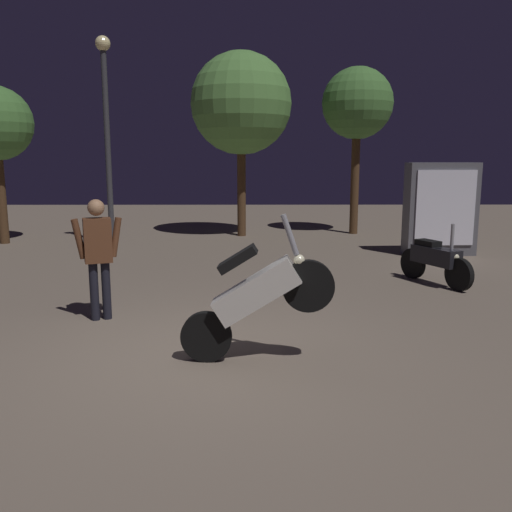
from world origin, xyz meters
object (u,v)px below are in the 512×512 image
Objects in this scene: person_rider_beside at (98,249)px; streetlamp_near at (106,116)px; kiosk_billboard at (441,209)px; motorcycle_black_parked_left at (435,260)px; motorcycle_white_foreground at (256,296)px.

person_rider_beside is 6.94m from streetlamp_near.
streetlamp_near is at bearing -13.00° from kiosk_billboard.
streetlamp_near reaches higher than person_rider_beside.
kiosk_billboard is (6.38, 5.06, 0.06)m from person_rider_beside.
streetlamp_near is 8.27m from kiosk_billboard.
motorcycle_black_parked_left is 5.73m from person_rider_beside.
kiosk_billboard is (4.25, 6.67, 0.31)m from motorcycle_white_foreground.
motorcycle_white_foreground is 7.92m from kiosk_billboard.
kiosk_billboard is at bearing -71.44° from person_rider_beside.
motorcycle_white_foreground is 2.68m from person_rider_beside.
motorcycle_white_foreground is at bearing -146.97° from person_rider_beside.
person_rider_beside is at bearing 146.26° from motorcycle_white_foreground.
motorcycle_white_foreground is 4.89m from motorcycle_black_parked_left.
person_rider_beside is 0.33× the size of streetlamp_near.
motorcycle_white_foreground is 0.33× the size of streetlamp_near.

